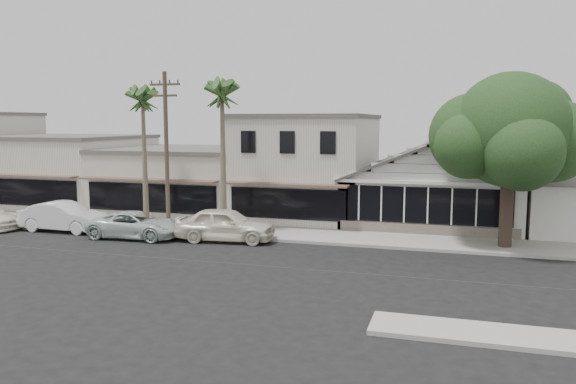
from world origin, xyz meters
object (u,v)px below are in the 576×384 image
(shade_tree, at_px, (508,133))
(car_0, at_px, (226,224))
(car_2, at_px, (136,225))
(car_1, at_px, (64,217))
(utility_pole, at_px, (166,149))

(shade_tree, bearing_deg, car_0, -170.15)
(car_2, bearing_deg, shade_tree, -83.10)
(shade_tree, bearing_deg, car_1, -173.90)
(car_0, height_order, shade_tree, shade_tree)
(utility_pole, height_order, shade_tree, utility_pole)
(car_0, xyz_separation_m, car_1, (-10.00, -0.14, -0.04))
(car_1, height_order, shade_tree, shade_tree)
(utility_pole, distance_m, car_2, 4.49)
(car_2, xyz_separation_m, shade_tree, (18.94, 3.06, 5.00))
(car_0, bearing_deg, shade_tree, -86.74)
(car_2, height_order, shade_tree, shade_tree)
(utility_pole, relative_size, car_1, 1.75)
(car_0, distance_m, car_1, 10.00)
(utility_pole, xyz_separation_m, car_2, (-1.17, -1.50, -4.07))
(utility_pole, relative_size, car_2, 1.74)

